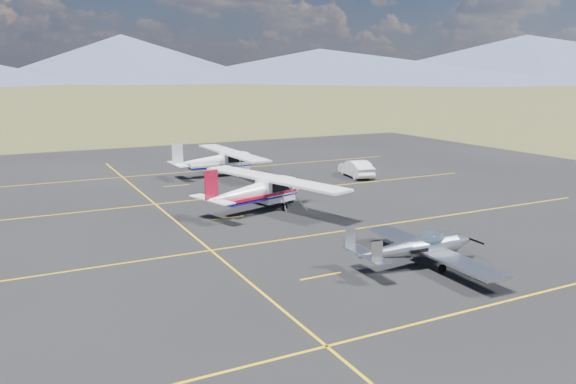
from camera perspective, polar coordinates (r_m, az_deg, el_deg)
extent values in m
plane|color=#383D1C|center=(28.46, 5.04, -5.36)|extent=(1600.00, 1600.00, 0.00)
cube|color=black|center=(34.36, -1.14, -2.27)|extent=(72.00, 72.00, 0.02)
cube|color=#B9BBC0|center=(26.14, 14.18, -5.68)|extent=(1.53, 8.34, 0.11)
ellipsoid|color=#99BFD8|center=(26.01, 14.23, -4.75)|extent=(1.53, 0.90, 0.76)
cube|color=#B9BBC0|center=(24.09, 7.90, -6.30)|extent=(0.71, 2.79, 0.06)
cube|color=#B9BBC0|center=(23.09, 9.03, -6.06)|extent=(0.51, 0.07, 0.92)
cube|color=#B9BBC0|center=(24.71, 6.36, -4.78)|extent=(0.51, 0.07, 0.92)
cylinder|color=black|center=(27.24, 16.54, -6.26)|extent=(0.32, 0.09, 0.31)
cylinder|color=black|center=(25.39, 15.40, -7.47)|extent=(0.37, 0.11, 0.37)
cylinder|color=black|center=(27.00, 12.32, -6.14)|extent=(0.37, 0.11, 0.37)
cube|color=white|center=(35.95, -1.27, 0.23)|extent=(2.63, 1.88, 1.45)
cube|color=white|center=(35.66, -1.52, 1.37)|extent=(5.11, 11.80, 0.15)
cube|color=black|center=(35.89, -1.27, 0.70)|extent=(2.02, 1.73, 0.59)
cube|color=#AD0E29|center=(35.05, -2.94, -0.27)|extent=(5.51, 2.80, 0.19)
cube|color=#AD0E29|center=(32.58, -7.79, 0.72)|extent=(0.90, 0.34, 1.72)
cube|color=white|center=(32.76, -7.75, -0.75)|extent=(1.79, 3.53, 0.06)
cylinder|color=black|center=(37.09, 0.32, -0.88)|extent=(0.40, 0.22, 0.39)
cylinder|color=black|center=(35.12, -0.39, -1.54)|extent=(0.49, 0.27, 0.47)
cylinder|color=black|center=(36.74, -2.83, -0.95)|extent=(0.49, 0.27, 0.47)
cube|color=white|center=(47.90, -5.45, 3.12)|extent=(2.37, 1.30, 1.43)
cube|color=white|center=(47.71, -5.70, 3.98)|extent=(2.07, 11.68, 0.15)
cube|color=black|center=(47.85, -5.46, 3.47)|extent=(1.74, 1.32, 0.58)
cube|color=white|center=(47.39, -6.97, 2.86)|extent=(5.33, 1.43, 0.19)
cube|color=white|center=(46.01, -11.16, 3.84)|extent=(0.90, 0.11, 1.69)
cube|color=white|center=(46.14, -11.12, 2.81)|extent=(0.92, 3.41, 0.06)
cylinder|color=black|center=(48.60, -3.95, 2.18)|extent=(0.38, 0.12, 0.38)
cylinder|color=black|center=(46.91, -5.24, 1.85)|extent=(0.47, 0.15, 0.46)
cylinder|color=black|center=(48.92, -6.29, 2.25)|extent=(0.47, 0.15, 0.46)
imported|color=silver|center=(46.89, 6.92, 2.39)|extent=(2.15, 4.46, 1.41)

